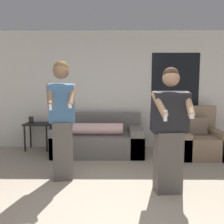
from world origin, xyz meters
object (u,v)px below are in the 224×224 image
object	(u,v)px
side_table	(38,127)
armchair	(197,140)
couch	(99,139)
person_right	(169,131)
person_left	(62,118)

from	to	relation	value
side_table	armchair	bearing A→B (deg)	-5.79
couch	person_right	bearing A→B (deg)	-59.52
armchair	side_table	world-z (taller)	armchair
couch	person_right	distance (m)	2.14
person_right	side_table	bearing A→B (deg)	140.22
couch	armchair	world-z (taller)	armchair
side_table	person_left	xyz separation A→B (m)	(0.95, -1.63, 0.42)
person_left	person_right	bearing A→B (deg)	-15.15
person_right	couch	bearing A→B (deg)	120.48
side_table	person_right	size ratio (longest dim) A/B	0.46
side_table	person_left	world-z (taller)	person_left
couch	side_table	world-z (taller)	couch
side_table	person_left	bearing A→B (deg)	-59.80
armchair	side_table	xyz separation A→B (m)	(-3.48, 0.35, 0.20)
armchair	person_left	bearing A→B (deg)	-153.14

